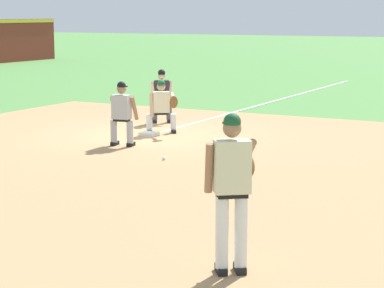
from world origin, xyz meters
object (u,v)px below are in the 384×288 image
(pitcher, at_px, (233,183))
(umpire, at_px, (162,94))
(baserunner, at_px, (122,111))
(first_base_bag, at_px, (149,134))
(baseball, at_px, (164,158))
(first_baseman, at_px, (162,104))

(pitcher, relative_size, umpire, 1.27)
(baserunner, height_order, umpire, same)
(first_base_bag, height_order, pitcher, pitcher)
(baseball, distance_m, first_baseman, 3.49)
(baserunner, bearing_deg, umpire, 16.29)
(pitcher, xyz_separation_m, baserunner, (6.43, 5.70, -0.27))
(baseball, bearing_deg, first_baseman, 30.65)
(first_base_bag, bearing_deg, baseball, -143.23)
(pitcher, bearing_deg, baseball, 36.63)
(first_base_bag, bearing_deg, umpire, 22.03)
(baseball, distance_m, pitcher, 6.86)
(first_base_bag, relative_size, baserunner, 0.26)
(first_base_bag, distance_m, baserunner, 1.70)
(first_baseman, height_order, baserunner, baserunner)
(first_base_bag, relative_size, umpire, 0.26)
(first_base_bag, xyz_separation_m, baseball, (-2.49, -1.86, -0.01))
(pitcher, height_order, baserunner, pitcher)
(pitcher, distance_m, baserunner, 8.59)
(baseball, height_order, first_baseman, first_baseman)
(pitcher, relative_size, baserunner, 1.27)
(first_baseman, bearing_deg, baserunner, -177.25)
(first_baseman, xyz_separation_m, umpire, (1.60, 0.95, 0.06))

